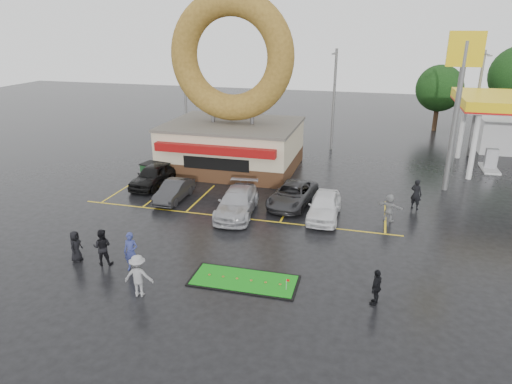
% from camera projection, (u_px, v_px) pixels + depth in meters
% --- Properties ---
extents(ground, '(120.00, 120.00, 0.00)m').
position_uv_depth(ground, '(212.00, 241.00, 24.54)').
color(ground, black).
rests_on(ground, ground).
extents(donut_shop, '(10.20, 8.70, 13.50)m').
position_uv_depth(donut_shop, '(232.00, 113.00, 35.46)').
color(donut_shop, '#472B19').
rests_on(donut_shop, ground).
extents(shell_sign, '(2.20, 0.36, 10.60)m').
position_uv_depth(shell_sign, '(461.00, 83.00, 29.63)').
color(shell_sign, slate).
rests_on(shell_sign, ground).
extents(streetlight_left, '(0.40, 2.21, 9.00)m').
position_uv_depth(streetlight_left, '(185.00, 93.00, 43.36)').
color(streetlight_left, slate).
rests_on(streetlight_left, ground).
extents(streetlight_mid, '(0.40, 2.21, 9.00)m').
position_uv_depth(streetlight_mid, '(334.00, 98.00, 40.82)').
color(streetlight_mid, slate).
rests_on(streetlight_mid, ground).
extents(streetlight_right, '(0.40, 2.21, 9.00)m').
position_uv_depth(streetlight_right, '(477.00, 102.00, 38.77)').
color(streetlight_right, slate).
rests_on(streetlight_right, ground).
extents(tree_far_d, '(4.90, 4.90, 7.00)m').
position_uv_depth(tree_far_d, '(440.00, 88.00, 48.47)').
color(tree_far_d, '#332114').
rests_on(tree_far_d, ground).
extents(car_black, '(2.08, 4.70, 1.57)m').
position_uv_depth(car_black, '(153.00, 176.00, 32.65)').
color(car_black, black).
rests_on(car_black, ground).
extents(car_dgrey, '(1.44, 3.97, 1.30)m').
position_uv_depth(car_dgrey, '(174.00, 191.00, 30.09)').
color(car_dgrey, '#29292B').
rests_on(car_dgrey, ground).
extents(car_silver, '(2.65, 5.43, 1.52)m').
position_uv_depth(car_silver, '(237.00, 202.00, 27.85)').
color(car_silver, '#ABABB1').
rests_on(car_silver, ground).
extents(car_grey, '(2.95, 5.23, 1.38)m').
position_uv_depth(car_grey, '(292.00, 195.00, 29.31)').
color(car_grey, '#303032').
rests_on(car_grey, ground).
extents(car_white, '(1.87, 4.50, 1.52)m').
position_uv_depth(car_white, '(324.00, 206.00, 27.29)').
color(car_white, white).
rests_on(car_white, ground).
extents(person_blue, '(0.74, 0.51, 1.93)m').
position_uv_depth(person_blue, '(131.00, 252.00, 21.37)').
color(person_blue, navy).
rests_on(person_blue, ground).
extents(person_blackjkt, '(1.04, 0.90, 1.82)m').
position_uv_depth(person_blackjkt, '(102.00, 247.00, 21.96)').
color(person_blackjkt, black).
rests_on(person_blackjkt, ground).
extents(person_hoodie, '(1.34, 0.91, 1.91)m').
position_uv_depth(person_hoodie, '(138.00, 276.00, 19.36)').
color(person_hoodie, gray).
rests_on(person_hoodie, ground).
extents(person_bystander, '(0.54, 0.79, 1.57)m').
position_uv_depth(person_bystander, '(76.00, 246.00, 22.31)').
color(person_bystander, black).
rests_on(person_bystander, ground).
extents(person_cameraman, '(0.67, 1.02, 1.61)m').
position_uv_depth(person_cameraman, '(376.00, 287.00, 18.81)').
color(person_cameraman, black).
rests_on(person_cameraman, ground).
extents(person_walker_near, '(1.62, 1.08, 1.67)m').
position_uv_depth(person_walker_near, '(389.00, 208.00, 26.83)').
color(person_walker_near, gray).
rests_on(person_walker_near, ground).
extents(person_walker_far, '(0.85, 0.76, 1.95)m').
position_uv_depth(person_walker_far, '(416.00, 194.00, 28.58)').
color(person_walker_far, black).
rests_on(person_walker_far, ground).
extents(dumpster, '(2.00, 1.54, 1.30)m').
position_uv_depth(dumpster, '(155.00, 173.00, 33.63)').
color(dumpster, '#1A4421').
rests_on(dumpster, ground).
extents(putting_green, '(4.94, 2.19, 0.61)m').
position_uv_depth(putting_green, '(244.00, 280.00, 20.74)').
color(putting_green, black).
rests_on(putting_green, ground).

